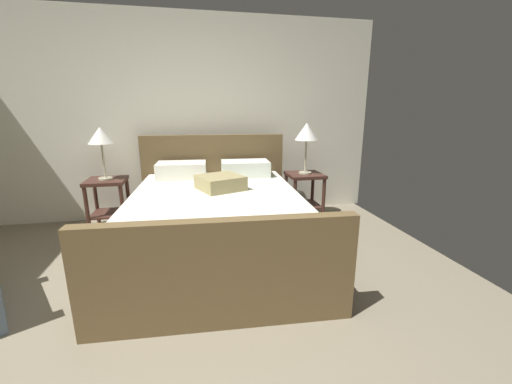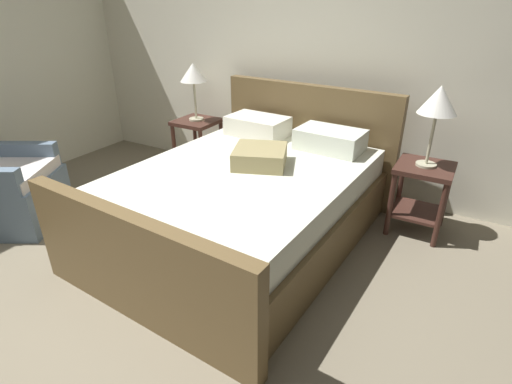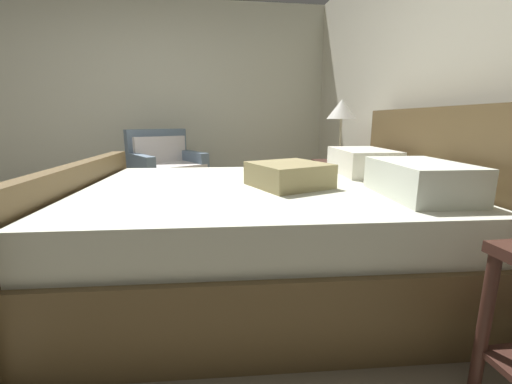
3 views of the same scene
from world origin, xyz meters
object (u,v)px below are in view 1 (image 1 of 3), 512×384
Objects in this scene: bed at (216,219)px; table_lamp_right at (307,133)px; nightstand_right at (304,188)px; nightstand_left at (108,195)px; table_lamp_left at (101,137)px.

table_lamp_right reaches higher than bed.
nightstand_left is (-2.42, 0.14, 0.00)m from nightstand_right.
nightstand_right is 0.71m from table_lamp_right.
nightstand_right is 1.00× the size of nightstand_left.
nightstand_right is 2.52m from table_lamp_left.
nightstand_left is at bearing 176.67° from nightstand_right.
bed is 1.45m from nightstand_right.
bed reaches higher than nightstand_left.
nightstand_left is 0.99× the size of table_lamp_left.
nightstand_left is at bearing 142.32° from bed.
nightstand_right is at bearing -3.33° from nightstand_left.
table_lamp_left is at bearing 176.67° from table_lamp_right.
bed is 1.71m from table_lamp_left.
bed is 1.64m from table_lamp_right.
table_lamp_right reaches higher than table_lamp_left.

